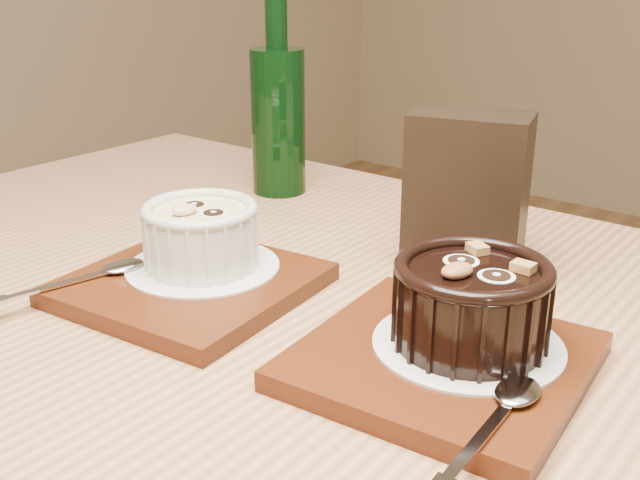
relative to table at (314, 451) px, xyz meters
The scene contains 11 objects.
table is the anchor object (origin of this frame).
tray_left 0.17m from the table, behind, with size 0.18×0.18×0.01m, color #4D200C.
doily_left 0.18m from the table, 169.86° to the left, with size 0.13×0.13×0.00m, color silver.
ramekin_white 0.20m from the table, 169.88° to the left, with size 0.10×0.10×0.06m.
spoon_left 0.23m from the table, 164.37° to the right, with size 0.03×0.13×0.01m, color #B5B7BE, non-canonical shape.
tray_right 0.14m from the table, 17.96° to the left, with size 0.18×0.18×0.01m, color #4D200C.
doily_right 0.15m from the table, 25.50° to the left, with size 0.13×0.13×0.00m, color silver.
ramekin_dark 0.18m from the table, 25.50° to the left, with size 0.11×0.11×0.06m.
spoon_right 0.19m from the table, ahead, with size 0.03×0.13×0.01m, color #B5B7BE, non-canonical shape.
condiment_stand 0.25m from the table, 86.73° to the left, with size 0.10×0.06×0.14m, color black.
green_bottle 0.42m from the table, 135.63° to the left, with size 0.06×0.06×0.23m.
Camera 1 is at (0.25, -0.60, 1.01)m, focal length 42.00 mm.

